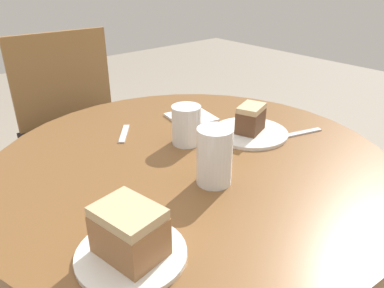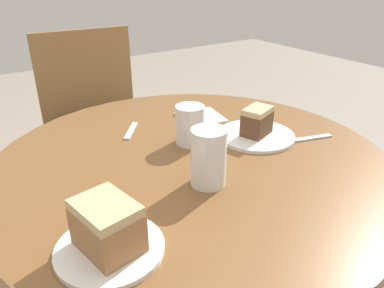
# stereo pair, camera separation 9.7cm
# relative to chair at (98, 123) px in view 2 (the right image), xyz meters

# --- Properties ---
(table) EXTENTS (1.06, 1.06, 0.71)m
(table) POSITION_rel_chair_xyz_m (-0.06, -0.88, 0.05)
(table) COLOR brown
(table) RESTS_ON ground_plane
(chair) EXTENTS (0.51, 0.46, 0.90)m
(chair) POSITION_rel_chair_xyz_m (0.00, 0.00, 0.00)
(chair) COLOR olive
(chair) RESTS_ON ground_plane
(plate_near) EXTENTS (0.23, 0.23, 0.01)m
(plate_near) POSITION_rel_chair_xyz_m (0.17, -0.88, 0.23)
(plate_near) COLOR silver
(plate_near) RESTS_ON table
(plate_far) EXTENTS (0.20, 0.20, 0.01)m
(plate_far) POSITION_rel_chair_xyz_m (-0.39, -1.09, 0.23)
(plate_far) COLOR silver
(plate_far) RESTS_ON table
(cake_slice_near) EXTENTS (0.11, 0.09, 0.08)m
(cake_slice_near) POSITION_rel_chair_xyz_m (0.17, -0.88, 0.27)
(cake_slice_near) COLOR brown
(cake_slice_near) RESTS_ON plate_near
(cake_slice_far) EXTENTS (0.11, 0.13, 0.09)m
(cake_slice_far) POSITION_rel_chair_xyz_m (-0.39, -1.09, 0.28)
(cake_slice_far) COLOR #9E6B42
(cake_slice_far) RESTS_ON plate_far
(glass_lemonade) EXTENTS (0.08, 0.08, 0.11)m
(glass_lemonade) POSITION_rel_chair_xyz_m (-0.02, -0.80, 0.27)
(glass_lemonade) COLOR beige
(glass_lemonade) RESTS_ON table
(glass_water) EXTENTS (0.08, 0.08, 0.14)m
(glass_water) POSITION_rel_chair_xyz_m (-0.10, -1.01, 0.28)
(glass_water) COLOR silver
(glass_water) RESTS_ON table
(napkin_stack) EXTENTS (0.16, 0.16, 0.01)m
(napkin_stack) POSITION_rel_chair_xyz_m (0.11, -0.67, 0.22)
(napkin_stack) COLOR white
(napkin_stack) RESTS_ON table
(fork) EXTENTS (0.18, 0.07, 0.00)m
(fork) POSITION_rel_chair_xyz_m (0.27, -0.97, 0.22)
(fork) COLOR silver
(fork) RESTS_ON table
(spoon) EXTENTS (0.09, 0.11, 0.00)m
(spoon) POSITION_rel_chair_xyz_m (-0.12, -0.63, 0.22)
(spoon) COLOR silver
(spoon) RESTS_ON table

